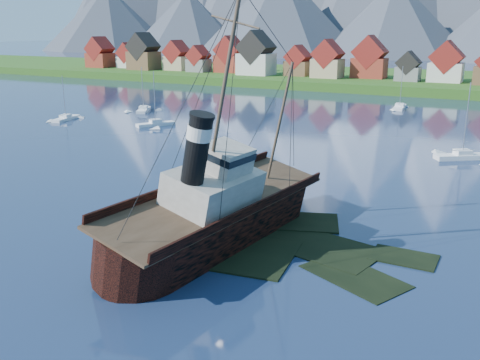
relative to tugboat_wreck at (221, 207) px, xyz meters
The scene contains 11 objects.
ground 4.75m from the tugboat_wreck, 29.94° to the right, with size 1400.00×1400.00×0.00m, color #1A2A49.
shoal 5.99m from the tugboat_wreck, ahead, with size 31.71×21.24×1.14m.
shore_bank 168.33m from the tugboat_wreck, 88.98° to the left, with size 600.00×80.00×3.20m, color #214C15.
seawall 130.35m from the tugboat_wreck, 88.68° to the left, with size 600.00×2.50×2.00m, color #3F3D38.
town 153.55m from the tugboat_wreck, 101.32° to the left, with size 250.96×16.69×17.30m.
tugboat_wreck is the anchor object (origin of this frame).
sailboat_a 82.76m from the tugboat_wreck, 146.25° to the left, with size 4.23×9.13×10.82m.
sailboat_b 67.02m from the tugboat_wreck, 132.48° to the left, with size 6.25×8.49×12.47m.
sailboat_c 89.33m from the tugboat_wreck, 133.03° to the left, with size 6.41×9.20×11.88m.
sailboat_e 101.59m from the tugboat_wreck, 91.83° to the left, with size 3.38×10.27×11.70m.
sailboat_f 51.57m from the tugboat_wreck, 69.27° to the left, with size 8.77×7.09×13.12m.
Camera 1 is at (23.14, -43.27, 20.95)m, focal length 40.00 mm.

